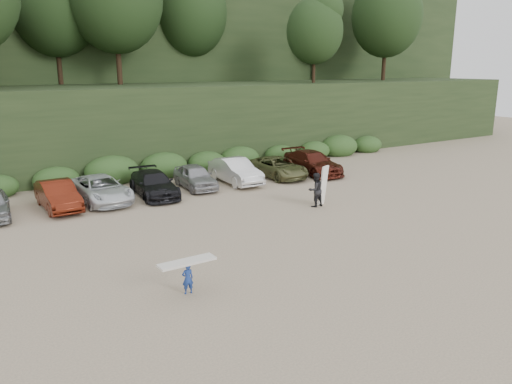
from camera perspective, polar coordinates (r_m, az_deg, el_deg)
ground at (r=22.13m, az=0.36°, el=-5.48°), size 120.00×120.00×0.00m
hillside_backdrop at (r=54.74m, az=-21.47°, el=17.27°), size 90.00×41.50×28.00m
parked_cars at (r=29.08m, az=-18.74°, el=0.14°), size 33.98×6.32×1.62m
child_surfer at (r=17.02m, az=-7.85°, el=-8.97°), size 1.98×0.60×1.18m
adult_surfer at (r=27.22m, az=6.88°, el=0.29°), size 1.37×0.75×2.20m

